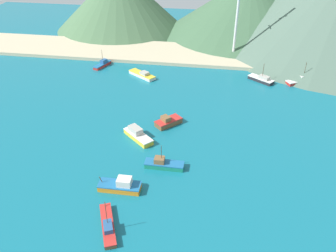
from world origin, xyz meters
The scene contains 13 objects.
ground centered at (0.00, 30.00, -0.25)m, with size 260.00×280.00×0.50m.
fishing_boat_0 centered at (-14.61, 11.50, 0.65)m, with size 5.74×9.71×5.97m.
fishing_boat_1 centered at (15.50, 77.62, 0.81)m, with size 8.41×7.29×6.10m.
fishing_boat_2 centered at (-15.12, 21.30, 0.99)m, with size 8.42×3.18×2.84m.
fishing_boat_3 centered at (-39.16, 81.49, 0.76)m, with size 4.52×8.31×6.00m.
fishing_boat_4 centered at (28.45, 78.89, 0.94)m, with size 10.65×7.62×6.90m.
fishing_boat_5 centered at (-8.03, 29.50, 0.80)m, with size 8.45×2.59×5.55m.
fishing_boat_7 centered at (-16.10, 39.28, 1.01)m, with size 8.48×8.02×2.73m.
fishing_boat_8 centered at (-23.23, 75.05, 0.71)m, with size 10.19×8.39×2.04m.
fishing_boat_10 centered at (-9.88, 46.63, 0.92)m, with size 7.06×7.19×2.69m.
beach_strip centered at (0.00, 96.96, 0.60)m, with size 247.00×22.56×1.20m, color #C6B793.
hill_central centered at (11.57, 127.68, 12.18)m, with size 73.16×73.16×24.36m.
radio_tower centered at (6.28, 96.32, 19.04)m, with size 3.73×2.99×37.33m.
Camera 1 is at (2.28, -26.81, 46.47)m, focal length 36.45 mm.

